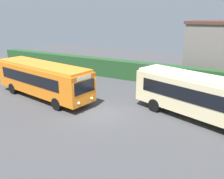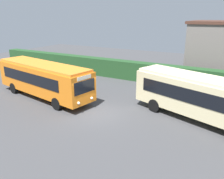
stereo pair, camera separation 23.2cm
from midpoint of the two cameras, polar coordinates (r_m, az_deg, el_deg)
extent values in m
plane|color=#424244|center=(17.63, -4.59, -5.86)|extent=(64.00, 64.00, 0.00)
cube|color=orange|center=(21.28, -16.92, 2.47)|extent=(10.59, 4.16, 2.32)
cube|color=orange|center=(21.00, -17.23, 5.78)|extent=(10.26, 3.91, 0.20)
cube|color=black|center=(22.17, -14.75, 4.00)|extent=(7.95, 1.34, 0.93)
cube|color=black|center=(20.80, -20.32, 2.57)|extent=(7.95, 1.34, 0.93)
cube|color=black|center=(17.33, -7.07, 0.65)|extent=(0.37, 2.05, 0.97)
cube|color=silver|center=(17.14, -7.16, 2.89)|extent=(0.26, 1.37, 0.28)
cylinder|color=black|center=(19.92, -8.55, -1.63)|extent=(1.03, 0.44, 1.00)
cylinder|color=black|center=(18.52, -13.77, -3.48)|extent=(1.03, 0.44, 1.00)
cylinder|color=black|center=(24.80, -18.77, 1.51)|extent=(1.03, 0.44, 1.00)
cylinder|color=black|center=(23.69, -23.42, 0.23)|extent=(1.03, 0.44, 1.00)
sphere|color=silver|center=(18.13, -5.35, -2.14)|extent=(0.22, 0.22, 0.22)
sphere|color=silver|center=(17.22, -8.53, -3.36)|extent=(0.22, 0.22, 0.22)
cube|color=beige|center=(17.04, 20.47, -1.58)|extent=(9.88, 5.30, 2.37)
cube|color=#F8E8B2|center=(16.68, 20.94, 2.60)|extent=(9.55, 5.03, 0.20)
cube|color=black|center=(18.13, 21.52, 0.39)|extent=(7.13, 2.39, 0.95)
cube|color=black|center=(16.05, 17.61, -1.37)|extent=(7.13, 2.39, 0.95)
cylinder|color=black|center=(19.73, 13.95, -2.16)|extent=(1.04, 0.58, 1.00)
cylinder|color=black|center=(18.03, 10.01, -3.82)|extent=(1.04, 0.58, 1.00)
cube|color=#4C6B47|center=(20.76, 25.42, -2.74)|extent=(0.34, 0.33, 0.78)
cube|color=#214823|center=(25.98, 7.91, 4.22)|extent=(44.00, 1.34, 2.05)
camera|label=1|loc=(0.12, -90.36, -0.12)|focal=37.29mm
camera|label=2|loc=(0.12, 89.64, 0.12)|focal=37.29mm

